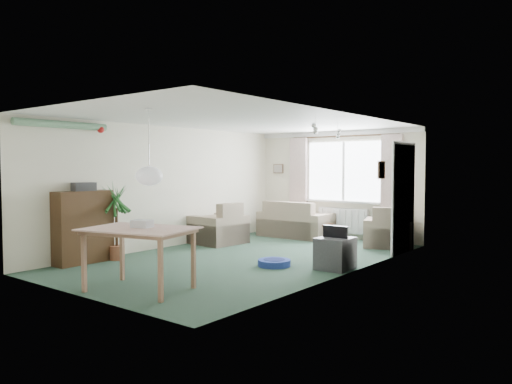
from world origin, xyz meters
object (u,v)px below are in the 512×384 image
Objects in this scene: armchair_corner at (389,226)px; armchair_left at (218,223)px; tv_cube at (335,253)px; pet_bed at (274,263)px; coffee_table at (314,231)px; sofa at (296,219)px; bookshelf at (83,227)px; houseplant at (117,222)px; dining_table at (140,260)px.

armchair_left reaches higher than armchair_corner.
tv_cube is 1.00m from pet_bed.
coffee_table is (1.23, 1.81, -0.25)m from armchair_left.
armchair_left is 1.76× the size of tv_cube.
pet_bed is (-0.67, -2.98, -0.35)m from armchair_corner.
bookshelf is at bearing 75.90° from sofa.
armchair_corner is at bearing 77.40° from pet_bed.
armchair_corner is 0.70× the size of houseplant.
coffee_table is at bearing 150.62° from armchair_left.
sofa is at bearing 78.08° from houseplant.
armchair_left is (-2.98, -1.79, 0.02)m from armchair_corner.
armchair_left is at bearing 86.46° from houseplant.
bookshelf is 0.95× the size of dining_table.
bookshelf is at bearing -150.71° from tv_cube.
armchair_corner reaches higher than pet_bed.
tv_cube is at bearing -52.86° from coffee_table.
sofa is 1.96m from armchair_left.
houseplant is at bearing 69.36° from bookshelf.
tv_cube reaches higher than pet_bed.
sofa is 2.23m from armchair_corner.
coffee_table is 1.53× the size of pet_bed.
bookshelf is at bearing 164.82° from dining_table.
coffee_table is 0.62× the size of houseplant.
bookshelf reaches higher than dining_table.
dining_table is (0.62, -5.35, 0.22)m from coffee_table.
dining_table is 2.33× the size of tv_cube.
houseplant is 1.03× the size of dining_table.
pet_bed is (1.57, -3.01, -0.36)m from sofa.
dining_table is (2.19, -0.59, -0.20)m from bookshelf.
sofa reaches higher than dining_table.
armchair_corner is 0.72× the size of dining_table.
bookshelf reaches higher than sofa.
armchair_corner is 2.60m from tv_cube.
sofa is 4.33m from houseplant.
coffee_table is (0.48, 0.00, -0.23)m from sofa.
tv_cube is (3.54, 2.15, -0.35)m from bookshelf.
coffee_table is 5.39m from dining_table.
armchair_left is at bearing -124.07° from coffee_table.
armchair_corner is 5.25m from houseplant.
tv_cube is (1.35, 2.74, -0.15)m from dining_table.
houseplant is (-1.38, -4.23, 0.47)m from coffee_table.
dining_table is at bearing -29.15° from houseplant.
armchair_left is at bearing 117.61° from dining_table.
armchair_corner is 1.66× the size of tv_cube.
pet_bed is at bearing 58.24° from armchair_corner.
houseplant reaches higher than coffee_table.
tv_cube is (2.46, -2.61, -0.16)m from sofa.
sofa is 1.80× the size of armchair_corner.
bookshelf reaches higher than armchair_corner.
houseplant reaches higher than armchair_corner.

